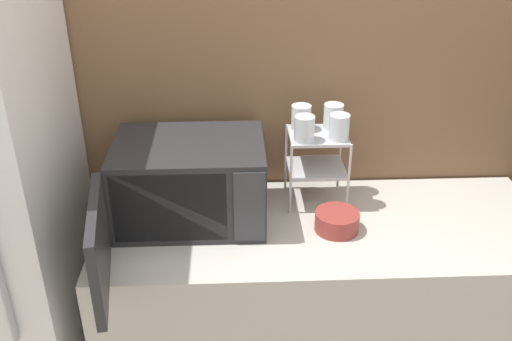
% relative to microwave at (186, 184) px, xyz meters
% --- Properties ---
extents(wall_back, '(8.00, 0.06, 2.60)m').
position_rel_microwave_xyz_m(wall_back, '(0.52, 0.32, 0.25)').
color(wall_back, brown).
rests_on(wall_back, ground_plane).
extents(counter, '(1.74, 0.68, 0.90)m').
position_rel_microwave_xyz_m(counter, '(0.52, -0.06, -0.61)').
color(counter, '#B7B2A8').
rests_on(counter, ground_plane).
extents(microwave, '(0.59, 0.84, 0.31)m').
position_rel_microwave_xyz_m(microwave, '(0.00, 0.00, 0.00)').
color(microwave, '#262628').
rests_on(microwave, counter).
extents(dish_rack, '(0.23, 0.21, 0.29)m').
position_rel_microwave_xyz_m(dish_rack, '(0.51, 0.13, 0.05)').
color(dish_rack, '#B2B2B7').
rests_on(dish_rack, counter).
extents(glass_front_left, '(0.08, 0.08, 0.10)m').
position_rel_microwave_xyz_m(glass_front_left, '(0.45, 0.07, 0.19)').
color(glass_front_left, silver).
rests_on(glass_front_left, dish_rack).
extents(glass_back_right, '(0.08, 0.08, 0.10)m').
position_rel_microwave_xyz_m(glass_back_right, '(0.58, 0.18, 0.19)').
color(glass_back_right, silver).
rests_on(glass_back_right, dish_rack).
extents(glass_front_right, '(0.08, 0.08, 0.10)m').
position_rel_microwave_xyz_m(glass_front_right, '(0.58, 0.08, 0.19)').
color(glass_front_right, silver).
rests_on(glass_front_right, dish_rack).
extents(glass_back_left, '(0.08, 0.08, 0.10)m').
position_rel_microwave_xyz_m(glass_back_left, '(0.45, 0.18, 0.19)').
color(glass_back_left, silver).
rests_on(glass_back_left, dish_rack).
extents(bowl, '(0.17, 0.17, 0.07)m').
position_rel_microwave_xyz_m(bowl, '(0.56, -0.10, -0.12)').
color(bowl, maroon).
rests_on(bowl, counter).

